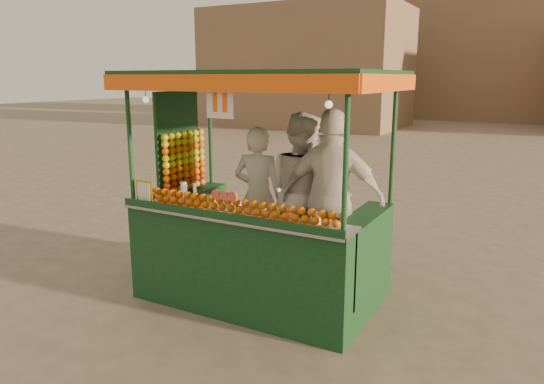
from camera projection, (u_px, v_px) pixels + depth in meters
The scene contains 7 objects.
ground at pixel (284, 299), 5.86m from camera, with size 90.00×90.00×0.00m, color brown.
building_left at pixel (307, 68), 26.51m from camera, with size 10.00×6.00×6.00m, color #83634A.
building_center at pixel (475, 62), 31.68m from camera, with size 14.00×7.00×7.00m, color #83634A.
juice_cart at pixel (252, 229), 5.73m from camera, with size 2.85×1.85×2.59m.
vendor_left at pixel (258, 196), 6.05m from camera, with size 0.66×0.49×1.67m.
vendor_middle at pixel (303, 193), 5.80m from camera, with size 1.14×1.09×1.85m.
vendor_right at pixel (332, 198), 5.39m from camera, with size 1.18×0.64×1.91m.
Camera 1 is at (2.48, -4.84, 2.52)m, focal length 33.24 mm.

